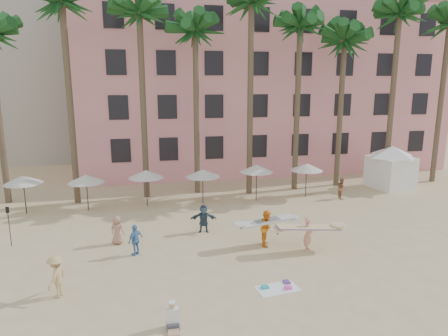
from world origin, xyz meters
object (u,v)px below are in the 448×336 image
pink_hotel (259,88)px  cabana (391,163)px  carrier_yellow (308,232)px  carrier_white (267,227)px

pink_hotel → cabana: bearing=-56.6°
cabana → carrier_yellow: size_ratio=1.57×
cabana → carrier_white: 16.75m
cabana → carrier_white: size_ratio=1.72×
pink_hotel → carrier_white: pink_hotel is taller
pink_hotel → cabana: (8.00, -12.15, -5.93)m
cabana → carrier_white: bearing=-145.1°
carrier_yellow → carrier_white: (-1.88, 1.15, -0.01)m
pink_hotel → carrier_white: bearing=-104.7°
cabana → carrier_white: cabana is taller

